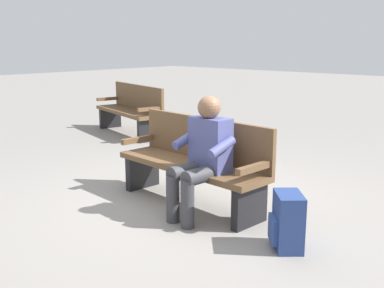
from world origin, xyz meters
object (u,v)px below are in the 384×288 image
person_seated (202,154)px  backpack (287,222)px  bench_far (131,109)px  bench_near (195,161)px

person_seated → backpack: person_seated is taller
person_seated → bench_far: (3.71, -2.27, -0.17)m
backpack → person_seated: bearing=-3.3°
bench_near → person_seated: size_ratio=1.55×
bench_far → backpack: bearing=167.1°
person_seated → backpack: size_ratio=2.49×
person_seated → backpack: 1.06m
person_seated → backpack: bearing=-179.7°
bench_near → person_seated: person_seated is taller
bench_near → person_seated: 0.44m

